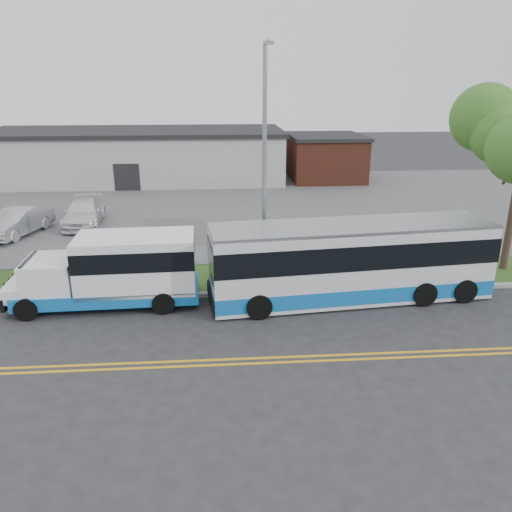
{
  "coord_description": "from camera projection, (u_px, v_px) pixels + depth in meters",
  "views": [
    {
      "loc": [
        1.12,
        -17.42,
        8.12
      ],
      "look_at": [
        2.54,
        1.26,
        1.6
      ],
      "focal_mm": 35.0,
      "sensor_mm": 36.0,
      "label": 1
    }
  ],
  "objects": [
    {
      "name": "ground",
      "position": [
        192.0,
        308.0,
        18.99
      ],
      "size": [
        140.0,
        140.0,
        0.0
      ],
      "primitive_type": "plane",
      "color": "#28282B",
      "rests_on": "ground"
    },
    {
      "name": "lane_line_north",
      "position": [
        187.0,
        361.0,
        15.37
      ],
      "size": [
        70.0,
        0.12,
        0.01
      ],
      "primitive_type": "cube",
      "color": "gold",
      "rests_on": "ground"
    },
    {
      "name": "lane_line_south",
      "position": [
        186.0,
        366.0,
        15.08
      ],
      "size": [
        70.0,
        0.12,
        0.01
      ],
      "primitive_type": "cube",
      "color": "gold",
      "rests_on": "ground"
    },
    {
      "name": "curb",
      "position": [
        193.0,
        295.0,
        20.01
      ],
      "size": [
        80.0,
        0.3,
        0.15
      ],
      "primitive_type": "cube",
      "color": "#9E9B93",
      "rests_on": "ground"
    },
    {
      "name": "verge",
      "position": [
        195.0,
        279.0,
        21.71
      ],
      "size": [
        80.0,
        3.3,
        0.1
      ],
      "primitive_type": "cube",
      "color": "#264C19",
      "rests_on": "ground"
    },
    {
      "name": "parking_lot",
      "position": [
        203.0,
        204.0,
        34.99
      ],
      "size": [
        80.0,
        25.0,
        0.1
      ],
      "primitive_type": "cube",
      "color": "#4C4C4F",
      "rests_on": "ground"
    },
    {
      "name": "commercial_building",
      "position": [
        136.0,
        155.0,
        43.27
      ],
      "size": [
        25.4,
        10.4,
        4.35
      ],
      "color": "#9E9E99",
      "rests_on": "ground"
    },
    {
      "name": "brick_wing",
      "position": [
        325.0,
        157.0,
        43.59
      ],
      "size": [
        6.3,
        7.3,
        3.9
      ],
      "color": "brown",
      "rests_on": "ground"
    },
    {
      "name": "streetlight_near",
      "position": [
        265.0,
        159.0,
        20.06
      ],
      "size": [
        0.35,
        1.53,
        9.5
      ],
      "color": "gray",
      "rests_on": "verge"
    },
    {
      "name": "shuttle_bus",
      "position": [
        118.0,
        268.0,
        18.9
      ],
      "size": [
        7.23,
        2.63,
        2.73
      ],
      "rotation": [
        0.0,
        0.0,
        0.04
      ],
      "color": "#1062AF",
      "rests_on": "ground"
    },
    {
      "name": "transit_bus",
      "position": [
        351.0,
        262.0,
        19.39
      ],
      "size": [
        11.2,
        3.63,
        3.05
      ],
      "rotation": [
        0.0,
        0.0,
        0.1
      ],
      "color": "silver",
      "rests_on": "ground"
    },
    {
      "name": "parked_car_a",
      "position": [
        18.0,
        222.0,
        27.56
      ],
      "size": [
        2.83,
        4.82,
        1.5
      ],
      "primitive_type": "imported",
      "rotation": [
        0.0,
        0.0,
        -0.29
      ],
      "color": "#A3A5AA",
      "rests_on": "parking_lot"
    },
    {
      "name": "parked_car_b",
      "position": [
        84.0,
        213.0,
        29.58
      ],
      "size": [
        2.46,
        5.16,
        1.45
      ],
      "primitive_type": "imported",
      "rotation": [
        0.0,
        0.0,
        0.09
      ],
      "color": "silver",
      "rests_on": "parking_lot"
    }
  ]
}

